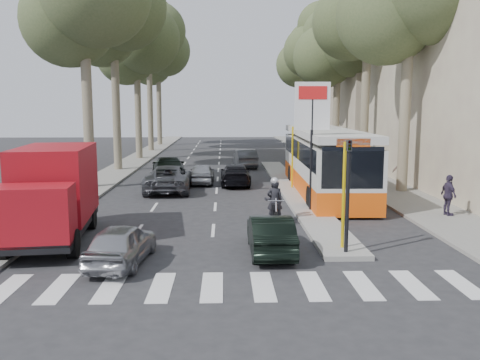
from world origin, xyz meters
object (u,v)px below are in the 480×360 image
Objects in this scene: red_truck at (53,192)px; motorcycle at (274,202)px; city_bus at (324,160)px; silver_hatchback at (121,244)px; dark_hatchback at (270,234)px.

red_truck is 8.27m from motorcycle.
silver_hatchback is at bearing -123.51° from city_bus.
city_bus is at bearing -109.85° from dark_hatchback.
city_bus is (11.12, 9.23, 0.11)m from red_truck.
city_bus is (8.30, 11.93, 1.20)m from silver_hatchback.
motorcycle is at bearing -114.88° from city_bus.
city_bus is (3.84, 10.93, 1.19)m from dark_hatchback.
motorcycle is at bearing -127.54° from silver_hatchback.
silver_hatchback is at bearing -50.14° from red_truck.
silver_hatchback is 4.06m from red_truck.
city_bus is 7.53m from motorcycle.
dark_hatchback is 0.28× the size of city_bus.
red_truck is at bearing -37.57° from silver_hatchback.
red_truck is 14.45m from city_bus.
dark_hatchback is 1.71× the size of motorcycle.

